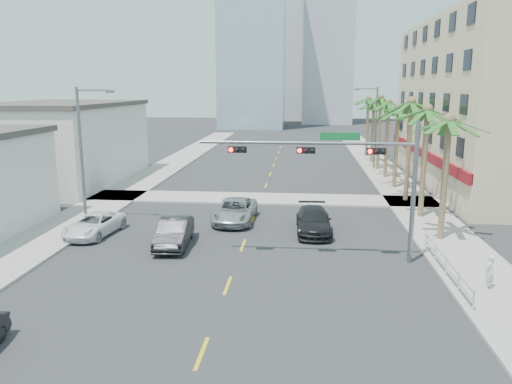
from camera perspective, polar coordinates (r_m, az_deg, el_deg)
ground at (r=19.89m, az=-5.04°, el=-15.03°), size 260.00×260.00×0.00m
sidewalk_right at (r=39.43m, az=17.93°, el=-1.73°), size 4.00×120.00×0.15m
sidewalk_left at (r=41.41m, az=-16.50°, el=-1.01°), size 4.00×120.00×0.15m
sidewalk_cross at (r=40.55m, az=0.53°, el=-0.77°), size 80.00×4.00×0.15m
building_right at (r=50.98m, az=27.20°, el=8.96°), size 15.25×28.00×15.00m
building_left_far at (r=51.12m, az=-21.28°, el=5.07°), size 11.00×18.00×7.20m
tower_far_left at (r=113.98m, az=-0.41°, el=19.51°), size 14.00×14.00×48.00m
tower_far_center at (r=143.06m, az=2.94°, el=16.75°), size 16.00×16.00×42.00m
traffic_signal_mast at (r=25.79m, az=10.78°, el=2.94°), size 11.12×0.54×7.20m
palm_tree_0 at (r=30.62m, az=21.22°, el=7.55°), size 4.80×4.80×7.80m
palm_tree_1 at (r=35.63m, az=19.02°, el=8.78°), size 4.80×4.80×8.16m
palm_tree_2 at (r=40.68m, az=17.35°, el=9.69°), size 4.80×4.80×8.52m
palm_tree_3 at (r=45.81m, az=15.97°, el=9.09°), size 4.80×4.80×7.80m
palm_tree_4 at (r=50.92m, az=14.93°, el=9.78°), size 4.80×4.80×8.16m
palm_tree_5 at (r=56.04m, az=14.09°, el=10.35°), size 4.80×4.80×8.52m
palm_tree_6 at (r=61.21m, az=13.33°, el=9.84°), size 4.80×4.80×7.80m
palm_tree_7 at (r=66.35m, az=12.73°, el=10.30°), size 4.80×4.80×8.16m
streetlight_left at (r=34.75m, az=-19.09°, el=4.77°), size 2.55×0.25×9.00m
streetlight_right at (r=56.08m, az=13.33°, el=7.60°), size 2.55×0.25×9.00m
guardrail at (r=25.82m, az=20.91°, el=-7.71°), size 0.08×8.08×1.00m
car_parked_far at (r=32.40m, az=-18.01°, el=-3.56°), size 2.83×5.09×1.35m
car_lane_left at (r=29.13m, az=-9.35°, el=-4.60°), size 2.00×4.90×1.58m
car_lane_center at (r=33.87m, az=-2.42°, el=-2.14°), size 2.71×5.58×1.53m
car_lane_right at (r=31.54m, az=6.59°, el=-3.29°), size 2.30×5.30×1.52m
pedestrian at (r=24.77m, az=25.13°, el=-8.24°), size 0.67×0.67×1.57m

